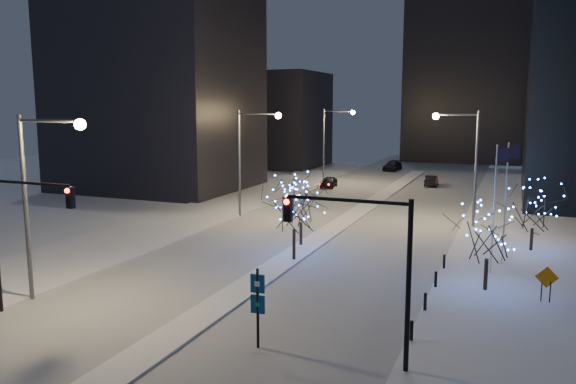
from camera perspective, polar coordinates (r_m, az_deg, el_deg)
The scene contains 25 objects.
ground at distance 26.55m, azimuth -12.30°, elevation -14.68°, with size 160.00×160.00×0.00m, color white.
road at distance 57.68m, azimuth 7.66°, elevation -1.74°, with size 20.00×130.00×0.02m, color #ADB2BC.
median at distance 52.92m, azimuth 6.31°, elevation -2.59°, with size 2.00×80.00×0.15m, color silver.
east_sidewalk at distance 41.31m, azimuth 22.86°, elevation -6.50°, with size 10.00×90.00×0.15m, color silver.
west_sidewalk at distance 49.90m, azimuth -12.67°, elevation -3.45°, with size 8.00×90.00×0.15m, color silver.
filler_west_near at distance 73.23m, azimuth -13.12°, elevation 9.77°, with size 22.00×18.00×24.00m, color black.
filler_west_far at distance 98.49m, azimuth -1.90°, elevation 7.36°, with size 18.00×16.00×16.00m, color black.
horizon_block at distance 112.74m, azimuth 18.46°, elevation 13.72°, with size 24.00×14.00×42.00m, color black.
street_lamp_w_near at distance 32.01m, azimuth -23.97°, elevation 0.89°, with size 4.40×0.56×10.00m.
street_lamp_w_mid at distance 52.42m, azimuth -3.95°, elevation 4.42°, with size 4.40×0.56×10.00m.
street_lamp_w_far at distance 75.64m, azimuth 4.42°, elevation 5.76°, with size 4.40×0.56×10.00m.
street_lamp_east at distance 50.28m, azimuth 17.58°, elevation 3.79°, with size 3.90×0.56×10.00m.
traffic_signal_west at distance 30.58m, azimuth -25.80°, elevation -2.88°, with size 5.26×0.43×7.00m.
traffic_signal_east at distance 22.31m, azimuth 8.26°, elevation -6.16°, with size 5.26×0.43×7.00m.
flagpoles at distance 37.65m, azimuth 20.85°, elevation -0.46°, with size 1.35×2.60×8.00m.
bollards at distance 31.78m, azimuth 14.30°, elevation -9.60°, with size 0.16×12.16×0.90m.
car_near at distance 72.20m, azimuth 4.18°, elevation 1.01°, with size 1.69×4.21×1.43m, color black.
car_mid at distance 75.97m, azimuth 14.36°, elevation 1.12°, with size 1.47×4.20×1.38m, color black.
car_far at distance 92.53m, azimuth 10.58°, elevation 2.63°, with size 2.15×5.29×1.54m, color black.
holiday_tree_median_near at distance 37.50m, azimuth 0.62°, elevation -1.36°, with size 4.61×4.61×5.69m.
holiday_tree_median_far at distance 41.59m, azimuth 1.33°, elevation -1.15°, with size 4.23×4.23×4.88m.
holiday_tree_plaza_near at distance 33.33m, azimuth 19.66°, elevation -3.99°, with size 4.51×4.51×5.02m.
holiday_tree_plaza_far at distance 43.63m, azimuth 23.68°, elevation -1.43°, with size 5.24×5.24×5.00m.
wayfinding_sign at distance 24.63m, azimuth -3.10°, elevation -10.87°, with size 0.64×0.13×3.59m.
construction_sign at distance 32.96m, azimuth 24.79°, elevation -8.17°, with size 1.18×0.11×1.95m.
Camera 1 is at (14.00, -19.96, 10.49)m, focal length 35.00 mm.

